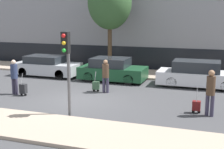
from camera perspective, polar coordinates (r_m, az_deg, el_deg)
ground_plane at (r=14.62m, az=-6.43°, el=-4.66°), size 80.00×80.00×0.00m
sidewalk_near at (r=11.50m, az=-14.55°, el=-9.03°), size 28.00×2.50×0.12m
sidewalk_far at (r=20.98m, az=1.77°, el=0.36°), size 28.00×3.00×0.12m
parked_car_0 at (r=20.57m, az=-11.81°, el=1.50°), size 4.22×1.80×1.30m
parked_car_1 at (r=18.62m, az=0.05°, el=0.83°), size 3.92×1.91×1.37m
parked_car_2 at (r=17.66m, az=15.54°, el=-0.05°), size 4.51×1.74×1.44m
pedestrian_left at (r=16.07m, az=-17.45°, el=-0.05°), size 0.35×0.34×1.74m
trolley_left at (r=15.82m, az=-15.92°, el=-2.51°), size 0.34×0.29×1.12m
pedestrian_center at (r=15.68m, az=-1.18°, el=0.07°), size 0.35×0.34×1.69m
trolley_center at (r=16.04m, az=-2.96°, el=-2.03°), size 0.34×0.29×1.06m
pedestrian_right at (r=12.63m, az=17.59°, el=-2.71°), size 0.34×0.34×1.83m
trolley_right at (r=13.03m, az=15.18°, el=-5.53°), size 0.34×0.29×1.04m
traffic_light at (r=11.73m, az=-8.26°, el=3.21°), size 0.28×0.47×3.29m
bare_tree_near_crossing at (r=21.07m, az=-0.42°, el=12.99°), size 2.91×2.91×6.35m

